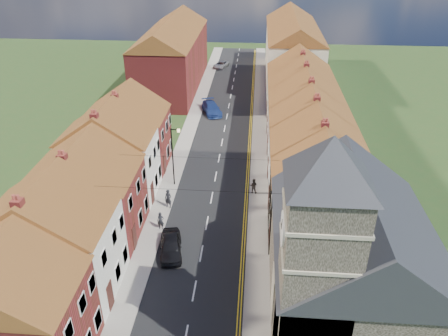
% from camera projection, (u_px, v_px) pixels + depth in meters
% --- Properties ---
extents(road, '(7.00, 90.00, 0.02)m').
position_uv_depth(road, '(222.00, 142.00, 51.53)').
color(road, black).
rests_on(road, ground).
extents(pavement_left, '(1.80, 90.00, 0.12)m').
position_uv_depth(pavement_left, '(185.00, 141.00, 51.80)').
color(pavement_left, '#9B978D').
rests_on(pavement_left, ground).
extents(pavement_right, '(1.80, 90.00, 0.12)m').
position_uv_depth(pavement_right, '(259.00, 143.00, 51.21)').
color(pavement_right, '#9B978D').
rests_on(pavement_right, ground).
extents(church, '(11.25, 14.25, 15.20)m').
position_uv_depth(church, '(347.00, 259.00, 24.82)').
color(church, black).
rests_on(church, ground).
extents(cottage_r_tudor, '(8.30, 5.20, 9.00)m').
position_uv_depth(cottage_r_tudor, '(323.00, 192.00, 33.67)').
color(cottage_r_tudor, beige).
rests_on(cottage_r_tudor, ground).
extents(cottage_r_white_near, '(8.30, 6.00, 9.00)m').
position_uv_depth(cottage_r_white_near, '(316.00, 159.00, 38.37)').
color(cottage_r_white_near, white).
rests_on(cottage_r_white_near, ground).
extents(cottage_r_cream_mid, '(8.30, 5.20, 9.00)m').
position_uv_depth(cottage_r_cream_mid, '(310.00, 133.00, 43.06)').
color(cottage_r_cream_mid, white).
rests_on(cottage_r_cream_mid, ground).
extents(cottage_r_pink, '(8.30, 6.00, 9.00)m').
position_uv_depth(cottage_r_pink, '(306.00, 113.00, 47.77)').
color(cottage_r_pink, '#BE9C96').
rests_on(cottage_r_pink, ground).
extents(cottage_r_white_far, '(8.30, 5.20, 9.00)m').
position_uv_depth(cottage_r_white_far, '(302.00, 96.00, 52.46)').
color(cottage_r_white_far, beige).
rests_on(cottage_r_white_far, ground).
extents(cottage_r_cream_far, '(8.30, 6.00, 9.00)m').
position_uv_depth(cottage_r_cream_far, '(299.00, 82.00, 57.17)').
color(cottage_r_cream_far, beige).
rests_on(cottage_r_cream_far, ground).
extents(cottage_l_brick_near, '(8.30, 5.70, 8.80)m').
position_uv_depth(cottage_l_brick_near, '(6.00, 306.00, 23.70)').
color(cottage_l_brick_near, maroon).
rests_on(cottage_l_brick_near, ground).
extents(cottage_l_cream, '(8.30, 6.30, 9.10)m').
position_uv_depth(cottage_l_cream, '(51.00, 237.00, 28.68)').
color(cottage_l_cream, white).
rests_on(cottage_l_cream, ground).
extents(cottage_l_white, '(8.30, 6.90, 8.80)m').
position_uv_depth(cottage_l_white, '(86.00, 188.00, 34.32)').
color(cottage_l_white, maroon).
rests_on(cottage_l_white, ground).
extents(cottage_l_brick_mid, '(8.30, 5.70, 9.10)m').
position_uv_depth(cottage_l_brick_mid, '(109.00, 151.00, 39.55)').
color(cottage_l_brick_mid, white).
rests_on(cottage_l_brick_mid, ground).
extents(cottage_l_pink, '(8.30, 6.30, 8.80)m').
position_uv_depth(cottage_l_pink, '(127.00, 127.00, 44.68)').
color(cottage_l_pink, maroon).
rests_on(cottage_l_pink, ground).
extents(block_right_far, '(8.30, 24.20, 10.50)m').
position_uv_depth(block_right_far, '(292.00, 47.00, 70.09)').
color(block_right_far, beige).
rests_on(block_right_far, ground).
extents(block_left_far, '(8.30, 24.20, 10.50)m').
position_uv_depth(block_left_far, '(172.00, 53.00, 66.99)').
color(block_left_far, maroon).
rests_on(block_left_far, ground).
extents(lamppost, '(0.88, 0.15, 6.00)m').
position_uv_depth(lamppost, '(173.00, 153.00, 41.36)').
color(lamppost, black).
rests_on(lamppost, pavement_left).
extents(car_near, '(2.37, 4.32, 1.39)m').
position_uv_depth(car_near, '(171.00, 246.00, 33.87)').
color(car_near, black).
rests_on(car_near, ground).
extents(car_far, '(3.58, 5.35, 1.44)m').
position_uv_depth(car_far, '(212.00, 108.00, 59.16)').
color(car_far, navy).
rests_on(car_far, ground).
extents(car_distant, '(2.94, 4.43, 1.13)m').
position_uv_depth(car_distant, '(221.00, 65.00, 78.19)').
color(car_distant, gray).
rests_on(car_distant, ground).
extents(pedestrian_left, '(0.59, 0.40, 1.59)m').
position_uv_depth(pedestrian_left, '(161.00, 221.00, 36.35)').
color(pedestrian_left, '#222327').
rests_on(pedestrian_left, pavement_left).
extents(pedestrian_right, '(0.81, 0.68, 1.51)m').
position_uv_depth(pedestrian_right, '(253.00, 186.00, 41.31)').
color(pedestrian_right, black).
rests_on(pedestrian_right, pavement_right).
extents(pedestrian_left_b, '(0.75, 0.59, 1.79)m').
position_uv_depth(pedestrian_left_b, '(168.00, 199.00, 39.11)').
color(pedestrian_left_b, black).
rests_on(pedestrian_left_b, pavement_left).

